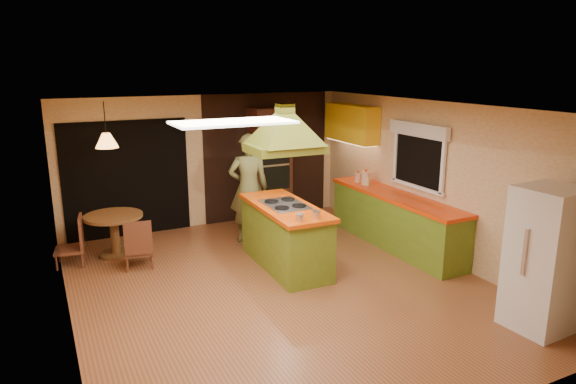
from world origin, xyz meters
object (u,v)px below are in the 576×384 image
refrigerator (546,259)px  dining_table (114,227)px  canister_large (366,178)px  man (249,188)px  kitchen_island (285,235)px  wall_oven (270,165)px

refrigerator → dining_table: refrigerator is taller
canister_large → man: bearing=165.2°
dining_table → canister_large: canister_large is taller
refrigerator → dining_table: size_ratio=1.86×
man → dining_table: size_ratio=2.07×
man → refrigerator: (1.92, -4.39, -0.10)m
man → canister_large: bearing=178.2°
refrigerator → dining_table: bearing=128.3°
kitchen_island → dining_table: bearing=146.3°
kitchen_island → canister_large: bearing=23.0°
man → canister_large: size_ratio=7.89×
kitchen_island → dining_table: size_ratio=2.15×
kitchen_island → canister_large: 2.23m
man → canister_large: 2.14m
man → wall_oven: (0.84, 0.98, 0.16)m
man → refrigerator: man is taller
kitchen_island → refrigerator: (1.87, -3.06, 0.36)m
man → wall_oven: wall_oven is taller
kitchen_island → dining_table: 2.81m
refrigerator → canister_large: (0.15, 3.84, 0.18)m
kitchen_island → refrigerator: bearing=-56.9°
wall_oven → canister_large: 1.96m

